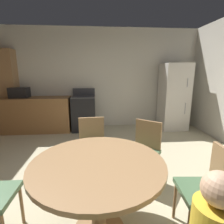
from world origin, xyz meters
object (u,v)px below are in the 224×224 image
(oven_range, at_px, (84,113))
(chair_east, at_px, (209,187))
(refrigerator, at_px, (174,97))
(dining_table, at_px, (98,177))
(chair_north, at_px, (92,143))
(chair_northeast, at_px, (144,148))
(microwave, at_px, (19,93))

(oven_range, relative_size, chair_east, 1.26)
(refrigerator, height_order, dining_table, refrigerator)
(chair_east, height_order, chair_north, same)
(dining_table, relative_size, chair_north, 1.37)
(refrigerator, distance_m, chair_north, 3.04)
(chair_northeast, bearing_deg, refrigerator, -172.21)
(microwave, bearing_deg, chair_north, -49.07)
(microwave, xyz_separation_m, chair_east, (2.98, -3.27, -0.53))
(chair_east, xyz_separation_m, chair_northeast, (-0.38, 0.88, 0.00))
(oven_range, distance_m, chair_north, 2.19)
(oven_range, distance_m, chair_east, 3.56)
(refrigerator, height_order, chair_north, refrigerator)
(oven_range, xyz_separation_m, microwave, (-1.60, -0.00, 0.56))
(oven_range, bearing_deg, chair_north, -82.64)
(dining_table, bearing_deg, chair_north, 94.62)
(microwave, xyz_separation_m, dining_table, (1.96, -3.19, -0.43))
(oven_range, xyz_separation_m, chair_east, (1.39, -3.28, 0.03))
(oven_range, height_order, chair_east, oven_range)
(chair_east, bearing_deg, microwave, -42.96)
(chair_east, bearing_deg, oven_range, -62.40)
(oven_range, relative_size, chair_northeast, 1.26)
(microwave, height_order, chair_east, microwave)
(dining_table, xyz_separation_m, chair_east, (1.02, -0.08, -0.10))
(refrigerator, bearing_deg, dining_table, -123.40)
(dining_table, bearing_deg, chair_east, -4.68)
(chair_north, distance_m, chair_northeast, 0.76)
(dining_table, bearing_deg, microwave, 121.59)
(microwave, xyz_separation_m, chair_north, (1.88, -2.17, -0.53))
(refrigerator, xyz_separation_m, chair_east, (-1.05, -3.22, -0.38))
(dining_table, bearing_deg, oven_range, 96.48)
(oven_range, xyz_separation_m, refrigerator, (2.43, -0.05, 0.41))
(oven_range, xyz_separation_m, chair_northeast, (1.01, -2.40, 0.03))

